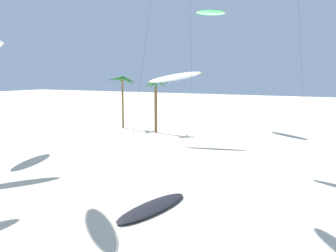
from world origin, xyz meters
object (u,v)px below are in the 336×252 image
object	(u,v)px
palm_tree_0	(122,84)
flying_kite_1	(175,77)
flying_kite_5	(210,13)
grounded_kite_1	(153,207)
palm_tree_1	(156,89)

from	to	relation	value
palm_tree_0	flying_kite_1	xyz separation A→B (m)	(12.86, -6.82, 1.10)
flying_kite_5	grounded_kite_1	distance (m)	41.15
palm_tree_1	grounded_kite_1	world-z (taller)	palm_tree_1
flying_kite_1	flying_kite_5	size ratio (longest dim) A/B	0.47
palm_tree_1	palm_tree_0	bearing A→B (deg)	168.76
flying_kite_1	palm_tree_1	bearing A→B (deg)	137.32
palm_tree_0	flying_kite_5	world-z (taller)	flying_kite_5
palm_tree_1	flying_kite_5	size ratio (longest dim) A/B	0.41
flying_kite_5	grounded_kite_1	world-z (taller)	flying_kite_5
palm_tree_0	flying_kite_5	bearing A→B (deg)	35.33
flying_kite_1	grounded_kite_1	bearing A→B (deg)	-66.75
palm_tree_0	palm_tree_1	world-z (taller)	palm_tree_0
palm_tree_0	palm_tree_1	distance (m)	7.12
palm_tree_1	flying_kite_1	bearing A→B (deg)	-42.68
palm_tree_0	flying_kite_1	size ratio (longest dim) A/B	0.90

